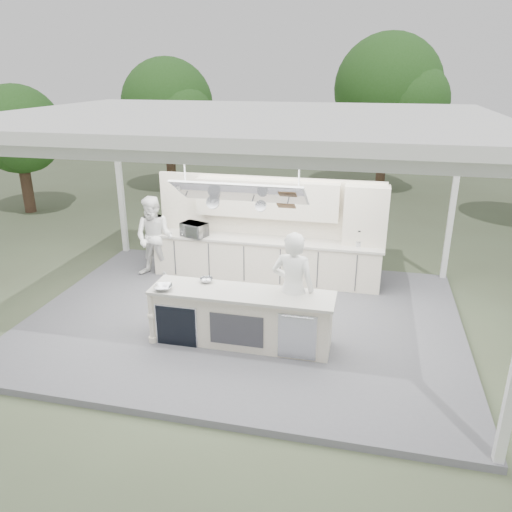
% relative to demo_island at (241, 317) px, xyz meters
% --- Properties ---
extents(ground, '(90.00, 90.00, 0.00)m').
position_rel_demo_island_xyz_m(ground, '(-0.18, 0.91, -0.60)').
color(ground, '#49553B').
rests_on(ground, ground).
extents(stage_deck, '(8.00, 6.00, 0.12)m').
position_rel_demo_island_xyz_m(stage_deck, '(-0.18, 0.91, -0.54)').
color(stage_deck, '#57575B').
rests_on(stage_deck, ground).
extents(tent, '(8.20, 6.20, 3.86)m').
position_rel_demo_island_xyz_m(tent, '(-0.18, 0.90, 3.11)').
color(tent, white).
rests_on(tent, ground).
extents(demo_island, '(3.10, 0.79, 0.95)m').
position_rel_demo_island_xyz_m(demo_island, '(0.00, 0.00, 0.00)').
color(demo_island, white).
rests_on(demo_island, stage_deck).
extents(back_counter, '(5.08, 0.72, 0.95)m').
position_rel_demo_island_xyz_m(back_counter, '(-0.18, 2.81, 0.00)').
color(back_counter, white).
rests_on(back_counter, stage_deck).
extents(back_wall_unit, '(5.05, 0.48, 2.25)m').
position_rel_demo_island_xyz_m(back_wall_unit, '(0.27, 3.03, 0.98)').
color(back_wall_unit, white).
rests_on(back_wall_unit, stage_deck).
extents(tree_cluster, '(19.55, 9.40, 5.85)m').
position_rel_demo_island_xyz_m(tree_cluster, '(-0.34, 10.68, 2.69)').
color(tree_cluster, '#483524').
rests_on(tree_cluster, ground).
extents(head_chef, '(0.77, 0.55, 1.99)m').
position_rel_demo_island_xyz_m(head_chef, '(0.85, 0.21, 0.52)').
color(head_chef, white).
rests_on(head_chef, stage_deck).
extents(sous_chef, '(0.91, 0.71, 1.84)m').
position_rel_demo_island_xyz_m(sous_chef, '(-2.60, 2.41, 0.44)').
color(sous_chef, white).
rests_on(sous_chef, stage_deck).
extents(toaster_oven, '(0.64, 0.53, 0.31)m').
position_rel_demo_island_xyz_m(toaster_oven, '(-1.74, 2.61, 0.63)').
color(toaster_oven, silver).
rests_on(toaster_oven, back_counter).
extents(bowl_large, '(0.38, 0.38, 0.08)m').
position_rel_demo_island_xyz_m(bowl_large, '(-1.28, -0.21, 0.51)').
color(bowl_large, silver).
rests_on(bowl_large, demo_island).
extents(bowl_small, '(0.28, 0.28, 0.07)m').
position_rel_demo_island_xyz_m(bowl_small, '(-0.67, 0.26, 0.51)').
color(bowl_small, '#B6B8BD').
rests_on(bowl_small, demo_island).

